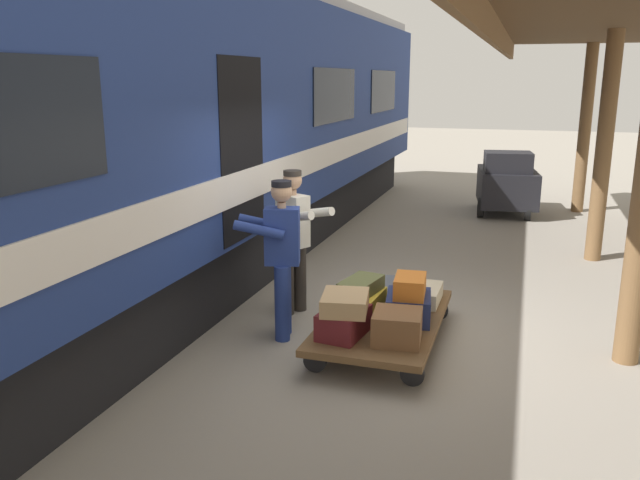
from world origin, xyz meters
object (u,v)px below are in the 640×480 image
at_px(suitcase_maroon_trunk, 344,322).
at_px(suitcase_brown_leather, 397,327).
at_px(porter_in_overalls, 280,254).
at_px(suitcase_orange_carryall, 410,286).
at_px(suitcase_cream_canvas, 418,294).
at_px(luggage_cart, 383,321).
at_px(suitcase_slate_roller, 372,289).
at_px(porter_by_door, 294,237).
at_px(suitcase_yellow_case, 359,303).
at_px(train_car, 125,136).
at_px(suitcase_olive_duffel, 361,286).
at_px(suitcase_navy_fabric, 408,307).
at_px(suitcase_tan_vintage, 345,303).
at_px(baggage_tug, 507,184).

height_order(suitcase_maroon_trunk, suitcase_brown_leather, suitcase_brown_leather).
bearing_deg(porter_in_overalls, suitcase_orange_carryall, -175.18).
relative_size(suitcase_maroon_trunk, suitcase_orange_carryall, 1.26).
bearing_deg(suitcase_cream_canvas, luggage_cart, 66.36).
distance_m(suitcase_maroon_trunk, suitcase_brown_leather, 0.52).
bearing_deg(suitcase_slate_roller, porter_by_door, 0.53).
bearing_deg(suitcase_cream_canvas, porter_by_door, 0.34).
bearing_deg(suitcase_orange_carryall, suitcase_yellow_case, -4.00).
xyz_separation_m(train_car, suitcase_maroon_trunk, (-2.93, 0.90, -1.64)).
height_order(suitcase_orange_carryall, suitcase_olive_duffel, suitcase_orange_carryall).
relative_size(suitcase_brown_leather, porter_in_overalls, 0.27).
distance_m(suitcase_navy_fabric, suitcase_tan_vintage, 0.83).
distance_m(luggage_cart, suitcase_maroon_trunk, 0.68).
distance_m(suitcase_cream_canvas, suitcase_navy_fabric, 0.60).
relative_size(suitcase_brown_leather, porter_by_door, 0.27).
distance_m(suitcase_tan_vintage, porter_in_overalls, 1.00).
xyz_separation_m(train_car, suitcase_slate_roller, (-2.93, -0.30, -1.68)).
distance_m(train_car, suitcase_tan_vintage, 3.40).
bearing_deg(suitcase_orange_carryall, suitcase_tan_vintage, 48.38).
relative_size(suitcase_navy_fabric, suitcase_olive_duffel, 1.00).
height_order(suitcase_yellow_case, suitcase_tan_vintage, suitcase_tan_vintage).
bearing_deg(suitcase_cream_canvas, suitcase_tan_vintage, 67.47).
bearing_deg(suitcase_olive_duffel, suitcase_slate_roller, -88.56).
xyz_separation_m(luggage_cart, baggage_tug, (-0.95, -7.34, 0.38)).
distance_m(suitcase_maroon_trunk, suitcase_orange_carryall, 0.82).
height_order(porter_in_overalls, baggage_tug, porter_in_overalls).
distance_m(suitcase_navy_fabric, baggage_tug, 7.37).
relative_size(suitcase_slate_roller, suitcase_olive_duffel, 1.06).
relative_size(suitcase_slate_roller, suitcase_maroon_trunk, 1.04).
bearing_deg(suitcase_cream_canvas, suitcase_navy_fabric, 90.00).
bearing_deg(porter_by_door, suitcase_cream_canvas, -179.66).
distance_m(suitcase_orange_carryall, porter_in_overalls, 1.39).
distance_m(suitcase_orange_carryall, baggage_tug, 7.41).
height_order(suitcase_tan_vintage, baggage_tug, baggage_tug).
distance_m(train_car, suitcase_orange_carryall, 3.75).
xyz_separation_m(suitcase_olive_duffel, porter_in_overalls, (0.84, 0.16, 0.32)).
bearing_deg(suitcase_navy_fabric, luggage_cart, 0.00).
bearing_deg(suitcase_orange_carryall, suitcase_maroon_trunk, 46.21).
bearing_deg(porter_in_overalls, suitcase_olive_duffel, -169.34).
bearing_deg(suitcase_navy_fabric, suitcase_yellow_case, 0.00).
bearing_deg(suitcase_yellow_case, suitcase_maroon_trunk, 90.00).
relative_size(suitcase_navy_fabric, porter_in_overalls, 0.33).
bearing_deg(suitcase_maroon_trunk, baggage_tug, -98.71).
bearing_deg(porter_by_door, train_car, 8.37).
height_order(porter_in_overalls, porter_by_door, same).
bearing_deg(porter_by_door, suitcase_slate_roller, -179.47).
bearing_deg(suitcase_tan_vintage, suitcase_olive_duffel, -89.81).
distance_m(suitcase_navy_fabric, suitcase_olive_duffel, 0.54).
height_order(suitcase_navy_fabric, baggage_tug, baggage_tug).
distance_m(suitcase_slate_roller, suitcase_yellow_case, 0.60).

